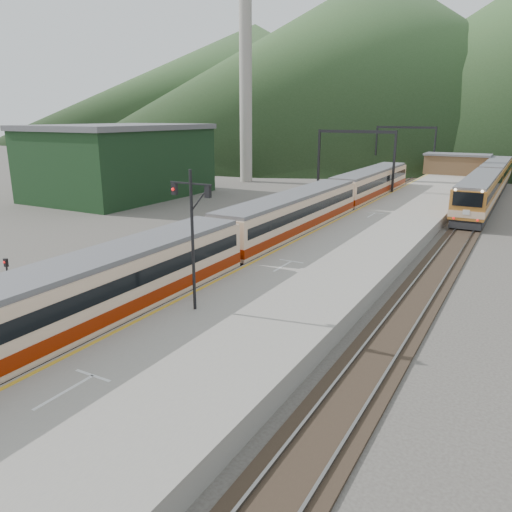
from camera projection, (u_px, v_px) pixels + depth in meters
The scene contains 16 objects.
track_main at pixel (331, 221), 46.74m from camera, with size 2.60×200.00×0.23m.
track_far at pixel (283, 216), 49.08m from camera, with size 2.60×200.00×0.23m.
track_second at pixel (462, 235), 41.35m from camera, with size 2.60×200.00×0.23m.
platform at pixel (385, 227), 42.32m from camera, with size 8.00×100.00×1.00m, color gray.
gantry_near at pixel (356, 151), 59.19m from camera, with size 9.55×0.25×8.00m.
gantry_far at pixel (405, 142), 80.21m from camera, with size 9.55×0.25×8.00m.
warehouse at pixel (120, 161), 60.38m from camera, with size 14.50×20.50×8.60m.
smokestack at pixel (246, 77), 71.49m from camera, with size 1.80×1.80×30.00m, color #9E998E.
station_shed at pixel (457, 164), 75.39m from camera, with size 9.40×4.40×3.10m.
hill_a at pixel (378, 58), 183.46m from camera, with size 180.00×180.00×60.00m, color #2F4D25.
hill_d at pixel (255, 80), 263.65m from camera, with size 200.00×200.00×55.00m, color #2F4D25.
main_train at pixel (293, 215), 39.11m from camera, with size 3.03×62.14×3.70m.
second_train at pixel (489, 183), 58.73m from camera, with size 2.91×39.58×3.55m.
signal_mast at pixel (192, 226), 21.99m from camera, with size 2.20×0.20×6.39m.
short_signal_b at pixel (236, 232), 36.18m from camera, with size 0.26×0.23×2.27m.
short_signal_c at pixel (7, 273), 26.76m from camera, with size 0.23×0.17×2.27m.
Camera 1 is at (16.18, -3.49, 9.61)m, focal length 35.00 mm.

